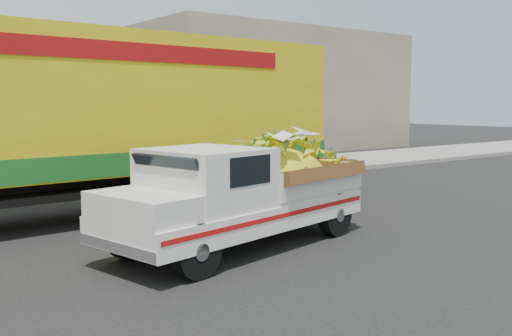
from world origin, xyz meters
TOP-DOWN VIEW (x-y plane):
  - ground at (0.00, 0.00)m, footprint 100.00×100.00m
  - curb at (0.00, 6.70)m, footprint 60.00×0.25m
  - sidewalk at (0.00, 8.80)m, footprint 60.00×4.00m
  - building_right at (14.00, 15.70)m, footprint 14.00×6.00m
  - pickup_truck at (1.00, 0.44)m, footprint 5.06×2.68m
  - semi_trailer at (-0.52, 4.25)m, footprint 12.04×3.18m

SIDE VIEW (x-z plane):
  - ground at x=0.00m, z-range 0.00..0.00m
  - sidewalk at x=0.00m, z-range 0.00..0.14m
  - curb at x=0.00m, z-range 0.00..0.15m
  - pickup_truck at x=1.00m, z-range 0.06..1.75m
  - semi_trailer at x=-0.52m, z-range 0.22..4.02m
  - building_right at x=14.00m, z-range 0.00..6.00m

